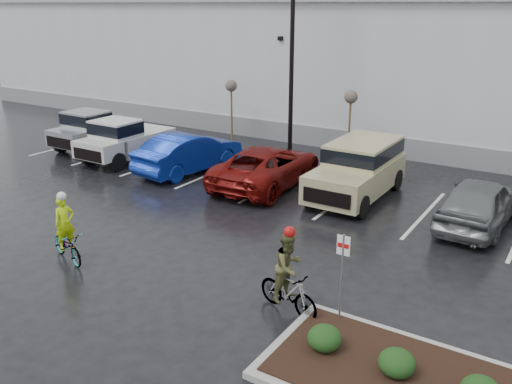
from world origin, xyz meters
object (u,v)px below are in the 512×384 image
Objects in this scene: suv_tan at (357,171)px; cyclist_hivis at (67,239)px; car_red at (267,166)px; lamppost at (292,31)px; sapling_mid at (351,101)px; sapling_west at (231,89)px; pickup_white at (131,138)px; pickup_silver at (101,128)px; car_blue at (189,152)px; car_grey at (479,202)px; fire_lane_sign at (342,268)px; cyclist_olive at (288,281)px.

suv_tan is 10.35m from cyclist_hivis.
lamppost is at bearing -76.13° from car_red.
sapling_mid is 1.58× the size of cyclist_hivis.
sapling_west is at bearing 32.93° from cyclist_hivis.
sapling_mid is at bearing 6.62° from cyclist_hivis.
sapling_west is 5.83m from pickup_white.
lamppost is 1.77× the size of pickup_silver.
lamppost is 4.00m from sapling_mid.
sapling_mid is at bearing -126.56° from car_blue.
lamppost reaches higher than car_grey.
suv_tan reaches higher than car_red.
pickup_silver is 1.02× the size of car_blue.
cyclist_hivis reaches higher than car_blue.
pickup_silver is 10.17m from car_red.
pickup_silver is at bearing -7.75° from car_red.
sapling_west is 0.68× the size of car_grey.
sapling_mid is 1.45× the size of fire_lane_sign.
lamppost is 1.95× the size of car_grey.
suv_tan is (3.52, 0.52, 0.24)m from car_red.
lamppost is 11.18m from car_grey.
cyclist_hivis is at bearing -117.44° from suv_tan.
sapling_mid is 13.70m from cyclist_olive.
cyclist_olive is (-2.63, -7.83, -0.01)m from car_grey.
cyclist_hivis is (6.11, -8.70, -0.34)m from pickup_white.
cyclist_hivis is (0.04, -12.86, -5.05)m from lamppost.
cyclist_olive is at bearing -61.20° from lamppost.
car_blue reaches higher than car_red.
sapling_mid is 13.92m from fire_lane_sign.
cyclist_hivis is (-7.76, -1.06, -0.77)m from fire_lane_sign.
lamppost is at bearing -21.46° from car_grey.
suv_tan reaches higher than car_grey.
pickup_white is at bearing 2.83° from car_grey.
pickup_white is at bearing 71.14° from cyclist_olive.
car_blue is at bearing -120.07° from lamppost.
car_grey is (11.70, 0.22, -0.03)m from car_blue.
sapling_mid reaches higher than car_grey.
sapling_west is at bearing -47.73° from car_red.
cyclist_hivis reaches higher than car_red.
cyclist_hivis is at bearing -46.78° from pickup_silver.
lamppost is at bearing 142.61° from suv_tan.
pickup_white is (-13.87, 7.64, -0.43)m from fire_lane_sign.
pickup_white is (-2.07, -5.16, -1.75)m from sapling_west.
sapling_mid reaches higher than suv_tan.
car_red is at bearing -171.33° from car_blue.
lamppost is 4.19× the size of fire_lane_sign.
pickup_silver is 0.91× the size of car_red.
pickup_silver is 2.56× the size of cyclist_hivis.
fire_lane_sign reaches higher than suv_tan.
lamppost is 10.58m from pickup_silver.
sapling_west is at bearing 165.96° from lamppost.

